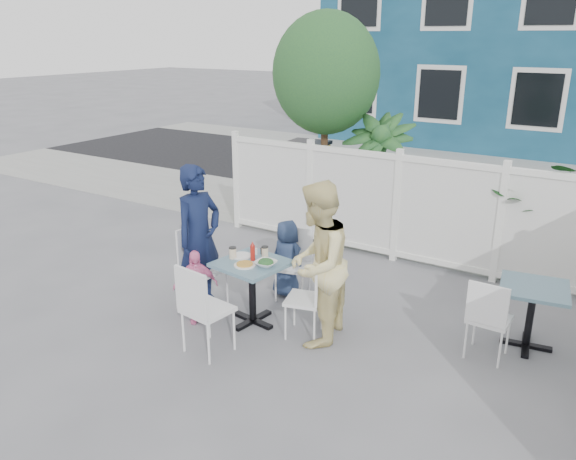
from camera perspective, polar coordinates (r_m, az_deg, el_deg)
The scene contains 29 objects.
ground at distance 6.65m, azimuth 1.91°, elevation -9.51°, with size 80.00×80.00×0.00m, color slate.
near_sidewalk at distance 9.85m, azimuth 13.14°, elevation -0.20°, with size 24.00×2.60×0.01m, color gray.
street at distance 13.27m, azimuth 18.52°, elevation 4.30°, with size 24.00×5.00×0.01m, color black.
far_sidewalk at distance 16.24m, azimuth 21.28°, elevation 6.58°, with size 24.00×1.60×0.01m, color gray.
building at distance 19.35m, azimuth 23.04°, elevation 17.21°, with size 11.00×6.00×6.00m.
fence_back at distance 8.32m, azimuth 10.94°, elevation 2.02°, with size 5.86×0.08×1.60m.
tree at distance 9.51m, azimuth 3.86°, elevation 15.54°, with size 1.80×1.62×3.59m.
utility_cabinet at distance 10.76m, azimuth 2.09°, elevation 5.40°, with size 0.68×0.48×1.26m, color yellow.
potted_shrub_a at distance 9.12m, azimuth 8.89°, elevation 5.18°, with size 1.14×1.14×2.04m, color #1D4929.
potted_shrub_b at distance 8.45m, azimuth 23.87°, elevation 1.38°, with size 1.52×1.32×1.69m, color #1D4929.
main_table at distance 6.44m, azimuth -3.68°, elevation -4.68°, with size 0.82×0.82×0.76m.
spare_table at distance 6.47m, azimuth 23.59°, elevation -6.57°, with size 0.77×0.77×0.72m.
chair_left at distance 6.95m, azimuth -9.03°, elevation -3.09°, with size 0.49×0.51×1.00m.
chair_right at distance 6.18m, azimuth 2.36°, elevation -6.46°, with size 0.48×0.49×0.89m.
chair_back at distance 7.11m, azimuth 0.67°, elevation -2.88°, with size 0.49×0.48×0.89m.
chair_near at distance 5.87m, azimuth -8.83°, elevation -7.46°, with size 0.51×0.49×1.00m.
chair_spare at distance 6.09m, azimuth 19.68°, elevation -8.10°, with size 0.41×0.40×0.89m.
man at distance 6.79m, azimuth -9.02°, elevation -0.83°, with size 0.65×0.43×1.79m, color #101939.
woman at distance 5.95m, azimuth 2.96°, elevation -3.49°, with size 0.87×0.68×1.80m, color yellow.
boy at distance 7.14m, azimuth -0.09°, elevation -2.92°, with size 0.49×0.32×1.01m, color navy.
toddler at distance 6.61m, azimuth -9.38°, elevation -5.67°, with size 0.52×0.22×0.88m, color pink.
plate_main at distance 6.27m, azimuth -4.42°, elevation -3.59°, with size 0.24×0.24×0.02m, color white.
plate_side at distance 6.54m, azimuth -4.78°, elevation -2.63°, with size 0.24×0.24×0.02m, color white.
salad_bowl at distance 6.25m, azimuth -2.27°, elevation -3.43°, with size 0.23×0.23×0.06m, color white.
coffee_cup_a at distance 6.47m, azimuth -5.63°, elevation -2.37°, with size 0.08×0.08×0.12m, color beige.
coffee_cup_b at distance 6.49m, azimuth -2.36°, elevation -2.27°, with size 0.08×0.08×0.12m, color beige.
ketchup_bottle at distance 6.39m, azimuth -3.61°, elevation -2.33°, with size 0.06×0.06×0.18m, color #AA1B14.
salt_shaker at distance 6.57m, azimuth -3.27°, elevation -2.18°, with size 0.03×0.03×0.08m, color white.
pepper_shaker at distance 6.59m, azimuth -2.67°, elevation -2.13°, with size 0.03×0.03×0.07m, color black.
Camera 1 is at (2.91, -5.05, 3.19)m, focal length 35.00 mm.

